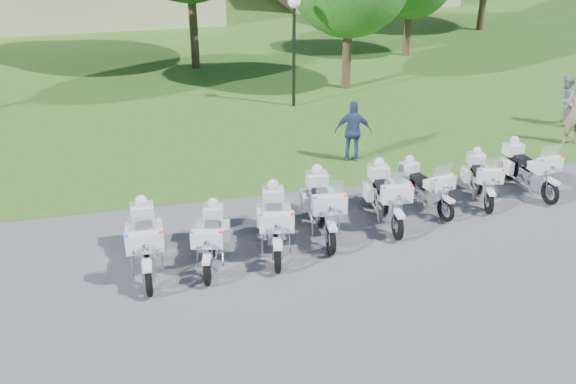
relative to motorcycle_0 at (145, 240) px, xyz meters
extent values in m
plane|color=#525256|center=(4.18, -0.16, -0.70)|extent=(100.00, 100.00, 0.00)
cube|color=#2E631F|center=(4.18, 26.84, -0.70)|extent=(100.00, 48.00, 0.01)
torus|color=black|center=(0.01, -1.04, -0.35)|extent=(0.14, 0.71, 0.71)
torus|color=black|center=(0.00, 0.75, -0.35)|extent=(0.14, 0.71, 0.71)
cube|color=silver|center=(0.01, -1.06, 0.01)|extent=(0.19, 0.46, 0.07)
cube|color=silver|center=(0.00, -0.80, 0.40)|extent=(0.76, 0.26, 0.42)
cube|color=silver|center=(0.00, -0.74, 0.77)|extent=(0.59, 0.13, 0.40)
sphere|color=red|center=(0.34, -0.86, 0.60)|extent=(0.09, 0.09, 0.09)
sphere|color=#1426E5|center=(-0.33, -0.86, 0.60)|extent=(0.09, 0.09, 0.09)
cube|color=silver|center=(0.00, -0.13, -0.23)|extent=(0.36, 0.59, 0.36)
cube|color=silver|center=(0.00, -0.38, 0.14)|extent=(0.34, 0.55, 0.23)
cube|color=black|center=(0.00, 0.19, 0.12)|extent=(0.36, 0.65, 0.13)
cube|color=silver|center=(0.31, 0.59, -0.18)|extent=(0.19, 0.55, 0.38)
cube|color=silver|center=(-0.32, 0.59, -0.18)|extent=(0.19, 0.55, 0.38)
cube|color=silver|center=(0.00, 0.78, 0.27)|extent=(0.51, 0.42, 0.34)
sphere|color=silver|center=(0.00, 0.78, 0.54)|extent=(0.27, 0.27, 0.27)
torus|color=black|center=(1.22, -0.94, -0.40)|extent=(0.25, 0.63, 0.62)
torus|color=black|center=(1.55, 0.59, -0.40)|extent=(0.25, 0.63, 0.62)
cube|color=silver|center=(1.21, -0.96, -0.07)|extent=(0.25, 0.43, 0.06)
cube|color=silver|center=(1.26, -0.74, 0.27)|extent=(0.70, 0.36, 0.37)
cube|color=silver|center=(1.28, -0.68, 0.59)|extent=(0.53, 0.22, 0.35)
sphere|color=red|center=(1.54, -0.85, 0.45)|extent=(0.08, 0.08, 0.08)
sphere|color=#1426E5|center=(0.96, -0.73, 0.45)|extent=(0.08, 0.08, 0.08)
cube|color=silver|center=(1.39, -0.16, -0.29)|extent=(0.42, 0.57, 0.31)
cube|color=silver|center=(1.34, -0.38, 0.04)|extent=(0.39, 0.53, 0.20)
cube|color=black|center=(1.45, 0.11, 0.02)|extent=(0.43, 0.63, 0.11)
cube|color=silver|center=(1.80, 0.40, -0.24)|extent=(0.27, 0.51, 0.33)
cube|color=silver|center=(1.25, 0.52, -0.24)|extent=(0.27, 0.51, 0.33)
cube|color=silver|center=(1.56, 0.62, 0.15)|extent=(0.51, 0.46, 0.30)
sphere|color=silver|center=(1.56, 0.62, 0.39)|extent=(0.24, 0.24, 0.24)
torus|color=black|center=(2.74, -0.81, -0.36)|extent=(0.24, 0.71, 0.69)
torus|color=black|center=(3.02, 0.93, -0.36)|extent=(0.24, 0.71, 0.69)
cube|color=silver|center=(2.74, -0.83, 0.00)|extent=(0.26, 0.48, 0.07)
cube|color=silver|center=(2.78, -0.57, 0.39)|extent=(0.78, 0.36, 0.41)
cube|color=silver|center=(2.79, -0.51, 0.75)|extent=(0.59, 0.22, 0.39)
sphere|color=red|center=(3.09, -0.69, 0.58)|extent=(0.09, 0.09, 0.09)
sphere|color=#1426E5|center=(2.44, -0.58, 0.58)|extent=(0.09, 0.09, 0.09)
cube|color=silver|center=(2.88, 0.08, -0.24)|extent=(0.44, 0.63, 0.35)
cube|color=silver|center=(2.84, -0.16, 0.13)|extent=(0.41, 0.58, 0.23)
cube|color=black|center=(2.93, 0.39, 0.11)|extent=(0.45, 0.69, 0.12)
cube|color=silver|center=(3.30, 0.73, -0.18)|extent=(0.27, 0.56, 0.37)
cube|color=silver|center=(2.69, 0.82, -0.18)|extent=(0.27, 0.56, 0.37)
cube|color=silver|center=(3.02, 0.96, 0.25)|extent=(0.56, 0.49, 0.33)
sphere|color=silver|center=(3.02, 0.96, 0.52)|extent=(0.27, 0.27, 0.27)
torus|color=black|center=(4.07, -0.36, -0.35)|extent=(0.20, 0.72, 0.71)
torus|color=black|center=(4.23, 1.45, -0.35)|extent=(0.20, 0.72, 0.71)
cube|color=silver|center=(4.07, -0.38, 0.02)|extent=(0.23, 0.48, 0.07)
cube|color=silver|center=(4.09, -0.11, 0.42)|extent=(0.79, 0.33, 0.43)
cube|color=silver|center=(4.10, -0.05, 0.79)|extent=(0.61, 0.18, 0.40)
sphere|color=red|center=(4.42, -0.21, 0.62)|extent=(0.10, 0.10, 0.10)
sphere|color=#1426E5|center=(3.75, -0.15, 0.62)|extent=(0.10, 0.10, 0.10)
cube|color=silver|center=(4.15, 0.57, -0.22)|extent=(0.42, 0.63, 0.36)
cube|color=silver|center=(4.13, 0.31, 0.15)|extent=(0.39, 0.58, 0.23)
cube|color=black|center=(4.18, 0.89, 0.13)|extent=(0.42, 0.69, 0.13)
cube|color=silver|center=(4.54, 1.26, -0.17)|extent=(0.24, 0.57, 0.38)
cube|color=silver|center=(3.90, 1.32, -0.17)|extent=(0.24, 0.57, 0.38)
cube|color=silver|center=(4.24, 1.48, 0.28)|extent=(0.55, 0.47, 0.34)
sphere|color=silver|center=(4.24, 1.48, 0.56)|extent=(0.28, 0.28, 0.28)
torus|color=black|center=(5.77, -0.10, -0.37)|extent=(0.19, 0.69, 0.68)
torus|color=black|center=(5.91, 1.62, -0.37)|extent=(0.19, 0.69, 0.68)
cube|color=silver|center=(5.77, -0.12, -0.01)|extent=(0.22, 0.46, 0.07)
cube|color=silver|center=(5.79, 0.13, 0.37)|extent=(0.75, 0.30, 0.41)
cube|color=silver|center=(5.80, 0.19, 0.73)|extent=(0.58, 0.17, 0.38)
sphere|color=red|center=(6.11, 0.04, 0.56)|extent=(0.09, 0.09, 0.09)
sphere|color=#1426E5|center=(5.46, 0.10, 0.56)|extent=(0.09, 0.09, 0.09)
cube|color=silver|center=(5.84, 0.78, -0.24)|extent=(0.39, 0.60, 0.35)
cube|color=silver|center=(5.82, 0.54, 0.11)|extent=(0.37, 0.55, 0.22)
cube|color=black|center=(5.87, 1.09, 0.09)|extent=(0.40, 0.66, 0.12)
cube|color=silver|center=(6.20, 1.45, -0.19)|extent=(0.22, 0.54, 0.37)
cube|color=silver|center=(5.59, 1.50, -0.19)|extent=(0.22, 0.54, 0.37)
cube|color=silver|center=(5.91, 1.65, 0.24)|extent=(0.52, 0.45, 0.33)
sphere|color=silver|center=(5.91, 1.65, 0.50)|extent=(0.26, 0.26, 0.26)
torus|color=black|center=(7.26, 0.45, -0.40)|extent=(0.26, 0.61, 0.60)
torus|color=black|center=(6.89, 1.93, -0.40)|extent=(0.26, 0.61, 0.60)
cube|color=silver|center=(7.27, 0.43, -0.09)|extent=(0.25, 0.42, 0.06)
cube|color=silver|center=(7.21, 0.65, 0.24)|extent=(0.68, 0.37, 0.36)
cube|color=silver|center=(7.20, 0.70, 0.56)|extent=(0.52, 0.23, 0.34)
sphere|color=red|center=(7.51, 0.67, 0.41)|extent=(0.08, 0.08, 0.08)
sphere|color=#1426E5|center=(6.95, 0.53, 0.41)|extent=(0.08, 0.08, 0.08)
cube|color=silver|center=(7.07, 1.21, -0.30)|extent=(0.42, 0.56, 0.31)
cube|color=silver|center=(7.13, 1.00, 0.02)|extent=(0.39, 0.52, 0.20)
cube|color=black|center=(7.01, 1.47, 0.00)|extent=(0.43, 0.62, 0.11)
cube|color=silver|center=(7.18, 1.87, -0.25)|extent=(0.27, 0.49, 0.32)
cube|color=silver|center=(6.66, 1.73, -0.25)|extent=(0.27, 0.49, 0.32)
cube|color=silver|center=(6.88, 1.96, 0.13)|extent=(0.51, 0.45, 0.29)
sphere|color=silver|center=(6.88, 1.96, 0.36)|extent=(0.23, 0.23, 0.23)
torus|color=black|center=(8.50, 0.57, -0.40)|extent=(0.25, 0.61, 0.60)
torus|color=black|center=(8.86, 2.05, -0.40)|extent=(0.25, 0.61, 0.60)
cube|color=silver|center=(8.50, 0.55, -0.09)|extent=(0.25, 0.42, 0.06)
cube|color=silver|center=(8.55, 0.77, 0.24)|extent=(0.68, 0.36, 0.36)
cube|color=silver|center=(8.56, 0.82, 0.56)|extent=(0.51, 0.22, 0.34)
sphere|color=red|center=(8.82, 0.65, 0.41)|extent=(0.08, 0.08, 0.08)
sphere|color=#1426E5|center=(8.26, 0.78, 0.41)|extent=(0.08, 0.08, 0.08)
cube|color=silver|center=(8.69, 1.33, -0.30)|extent=(0.41, 0.56, 0.31)
cube|color=silver|center=(8.64, 1.12, 0.02)|extent=(0.39, 0.52, 0.20)
cube|color=black|center=(8.75, 1.59, 0.00)|extent=(0.43, 0.61, 0.11)
cube|color=silver|center=(9.09, 1.86, -0.25)|extent=(0.27, 0.49, 0.32)
cube|color=silver|center=(8.57, 1.98, -0.25)|extent=(0.27, 0.49, 0.32)
cube|color=silver|center=(8.87, 2.08, 0.13)|extent=(0.50, 0.45, 0.29)
sphere|color=silver|center=(8.87, 2.08, 0.36)|extent=(0.23, 0.23, 0.23)
torus|color=black|center=(10.30, 0.68, -0.38)|extent=(0.19, 0.66, 0.65)
torus|color=black|center=(10.14, 2.32, -0.38)|extent=(0.19, 0.66, 0.65)
cube|color=silver|center=(10.30, 0.66, -0.04)|extent=(0.22, 0.44, 0.07)
cube|color=silver|center=(10.28, 0.90, 0.32)|extent=(0.72, 0.30, 0.39)
cube|color=silver|center=(10.27, 0.96, 0.65)|extent=(0.55, 0.17, 0.36)
sphere|color=red|center=(10.59, 0.88, 0.50)|extent=(0.09, 0.09, 0.09)
sphere|color=#1426E5|center=(9.98, 0.81, 0.50)|extent=(0.09, 0.09, 0.09)
cube|color=silver|center=(10.22, 1.52, -0.27)|extent=(0.38, 0.57, 0.33)
cube|color=silver|center=(10.24, 1.29, 0.07)|extent=(0.36, 0.53, 0.21)
cube|color=black|center=(10.19, 1.81, 0.05)|extent=(0.39, 0.63, 0.12)
cube|color=silver|center=(10.44, 2.20, -0.22)|extent=(0.22, 0.52, 0.35)
cube|color=silver|center=(9.86, 2.15, -0.22)|extent=(0.22, 0.52, 0.35)
cube|color=silver|center=(10.13, 2.35, 0.19)|extent=(0.50, 0.43, 0.31)
sphere|color=silver|center=(10.13, 2.35, 0.44)|extent=(0.25, 0.25, 0.25)
cylinder|color=black|center=(5.65, 9.76, 1.11)|extent=(0.12, 0.12, 3.62)
sphere|color=white|center=(5.65, 9.76, 3.07)|extent=(0.44, 0.44, 0.44)
cylinder|color=#38281C|center=(2.66, 15.72, 1.52)|extent=(0.36, 0.36, 4.44)
cylinder|color=#38281C|center=(8.21, 11.49, 0.89)|extent=(0.36, 0.36, 3.19)
cylinder|color=#38281C|center=(12.52, 15.68, 0.64)|extent=(0.36, 0.36, 2.68)
imported|color=#89775D|center=(13.39, 4.25, 0.28)|extent=(0.81, 0.63, 1.96)
imported|color=gray|center=(14.08, 5.79, 0.16)|extent=(1.06, 1.04, 1.72)
imported|color=navy|center=(6.19, 4.52, 0.23)|extent=(1.17, 0.78, 1.85)
camera|label=1|loc=(0.31, -12.24, 7.08)|focal=40.00mm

